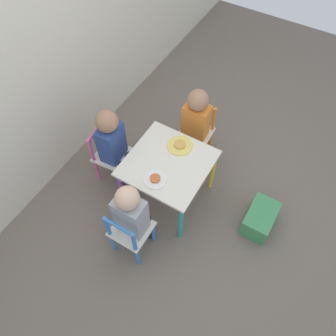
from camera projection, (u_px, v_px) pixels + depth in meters
ground_plane at (168, 195)px, 2.74m from camera, size 6.00×6.00×0.00m
house_wall at (26, 14)px, 1.95m from camera, size 6.00×0.06×2.60m
kids_table at (168, 168)px, 2.41m from camera, size 0.58×0.58×0.48m
chair_blue at (130, 233)px, 2.28m from camera, size 0.26×0.26×0.53m
chair_orange at (196, 133)px, 2.79m from camera, size 0.27×0.27×0.53m
chair_pink at (110, 155)px, 2.65m from camera, size 0.28×0.28×0.53m
child_left at (132, 213)px, 2.15m from camera, size 0.21×0.20×0.77m
child_right at (195, 122)px, 2.59m from camera, size 0.22×0.21×0.76m
child_back at (113, 142)px, 2.47m from camera, size 0.21×0.22×0.77m
plate_left at (155, 179)px, 2.26m from camera, size 0.16×0.16×0.03m
plate_right at (180, 145)px, 2.43m from camera, size 0.19×0.19×0.03m
storage_bin at (260, 218)px, 2.52m from camera, size 0.31×0.20×0.19m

